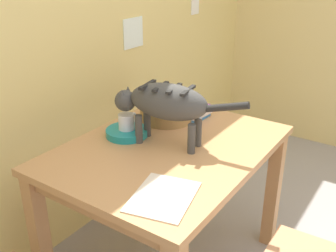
# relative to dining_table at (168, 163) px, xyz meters

# --- Properties ---
(wall_rear) EXTENTS (4.88, 0.11, 2.50)m
(wall_rear) POSITION_rel_dining_table_xyz_m (-0.05, 0.69, 0.60)
(wall_rear) COLOR #EBCF78
(wall_rear) RESTS_ON ground_plane
(dining_table) EXTENTS (1.12, 0.85, 0.75)m
(dining_table) POSITION_rel_dining_table_xyz_m (0.00, 0.00, 0.00)
(dining_table) COLOR tan
(dining_table) RESTS_ON ground_plane
(cat) EXTENTS (0.22, 0.65, 0.30)m
(cat) POSITION_rel_dining_table_xyz_m (0.01, 0.03, 0.30)
(cat) COLOR #45433F
(cat) RESTS_ON dining_table
(saucer_bowl) EXTENTS (0.21, 0.21, 0.04)m
(saucer_bowl) POSITION_rel_dining_table_xyz_m (-0.03, 0.23, 0.11)
(saucer_bowl) COLOR teal
(saucer_bowl) RESTS_ON dining_table
(coffee_mug) EXTENTS (0.12, 0.08, 0.08)m
(coffee_mug) POSITION_rel_dining_table_xyz_m (-0.02, 0.23, 0.17)
(coffee_mug) COLOR white
(coffee_mug) RESTS_ON saucer_bowl
(magazine) EXTENTS (0.33, 0.28, 0.01)m
(magazine) POSITION_rel_dining_table_xyz_m (-0.37, -0.23, 0.10)
(magazine) COLOR beige
(magazine) RESTS_ON dining_table
(book_stack) EXTENTS (0.18, 0.14, 0.07)m
(book_stack) POSITION_rel_dining_table_xyz_m (0.37, 0.08, 0.13)
(book_stack) COLOR #3D80C5
(book_stack) RESTS_ON dining_table
(wicker_basket) EXTENTS (0.29, 0.29, 0.08)m
(wicker_basket) POSITION_rel_dining_table_xyz_m (0.26, 0.19, 0.14)
(wicker_basket) COLOR #AA8148
(wicker_basket) RESTS_ON dining_table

